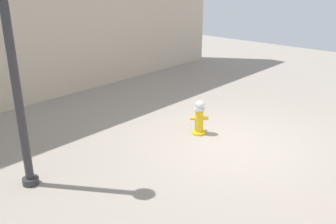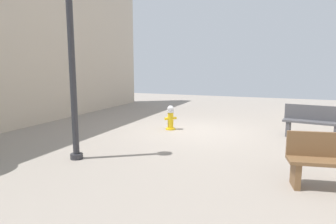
# 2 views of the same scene
# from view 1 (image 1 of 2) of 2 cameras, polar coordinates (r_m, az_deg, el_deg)

# --- Properties ---
(ground_plane) EXTENTS (23.40, 23.40, 0.00)m
(ground_plane) POSITION_cam_1_polar(r_m,az_deg,el_deg) (8.12, 10.00, -4.79)
(ground_plane) COLOR gray
(fire_hydrant) EXTENTS (0.37, 0.37, 0.81)m
(fire_hydrant) POSITION_cam_1_polar(r_m,az_deg,el_deg) (8.34, 4.90, -0.81)
(fire_hydrant) COLOR gold
(fire_hydrant) RESTS_ON ground_plane
(street_lamp) EXTENTS (0.36, 0.36, 4.47)m
(street_lamp) POSITION_cam_1_polar(r_m,az_deg,el_deg) (6.10, -23.83, 12.31)
(street_lamp) COLOR #2D2D33
(street_lamp) RESTS_ON ground_plane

